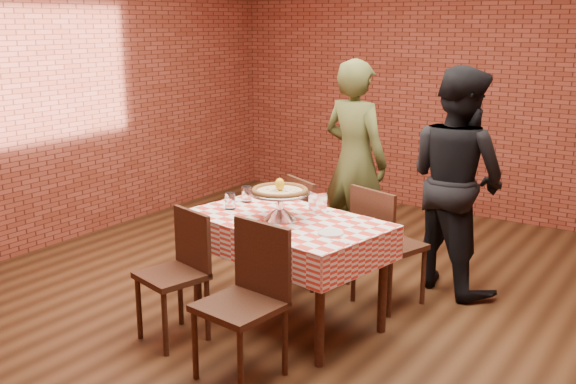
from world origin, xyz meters
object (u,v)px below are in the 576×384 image
object	(u,v)px
table	(286,271)
pizza	(280,191)
pizza_stand	(280,205)
diner_black	(457,180)
chair_far_left	(320,230)
diner_olive	(355,161)
condiment_caddy	(318,202)
chair_near_right	(239,305)
water_glass_left	(230,201)
water_glass_right	(247,194)
chair_near_left	(172,279)
chair_far_right	(389,245)

from	to	relation	value
table	pizza	bearing A→B (deg)	-133.76
pizza_stand	diner_black	distance (m)	1.51
table	diner_black	size ratio (longest dim) A/B	0.77
chair_far_left	diner_olive	distance (m)	0.81
condiment_caddy	diner_black	xyz separation A→B (m)	(0.64, 1.02, 0.04)
condiment_caddy	chair_near_right	xyz separation A→B (m)	(0.11, -1.04, -0.37)
chair_near_right	chair_far_left	bearing A→B (deg)	111.14
diner_black	table	bearing A→B (deg)	84.41
pizza	water_glass_left	bearing A→B (deg)	179.68
pizza_stand	condiment_caddy	bearing A→B (deg)	65.36
diner_black	chair_near_right	bearing A→B (deg)	100.06
pizza_stand	water_glass_left	xyz separation A→B (m)	(-0.43, 0.00, -0.03)
chair_far_left	diner_olive	xyz separation A→B (m)	(-0.06, 0.68, 0.44)
pizza_stand	chair_far_left	distance (m)	0.91
water_glass_right	pizza	bearing A→B (deg)	-26.21
chair_near_right	diner_black	size ratio (longest dim) A/B	0.52
condiment_caddy	diner_olive	xyz separation A→B (m)	(-0.35, 1.19, 0.05)
table	chair_near_left	bearing A→B (deg)	-125.24
chair_far_left	diner_olive	size ratio (longest dim) A/B	0.50
pizza_stand	diner_olive	size ratio (longest dim) A/B	0.24
pizza_stand	diner_olive	distance (m)	1.49
condiment_caddy	chair_near_left	bearing A→B (deg)	-94.76
chair_near_left	water_glass_right	bearing A→B (deg)	105.65
water_glass_right	chair_far_right	world-z (taller)	chair_far_right
water_glass_left	chair_far_left	distance (m)	0.92
pizza	condiment_caddy	xyz separation A→B (m)	(0.13, 0.28, -0.12)
pizza_stand	pizza	bearing A→B (deg)	0.00
water_glass_right	chair_far_left	world-z (taller)	chair_far_left
water_glass_right	diner_olive	world-z (taller)	diner_olive
table	chair_near_left	size ratio (longest dim) A/B	1.56
chair_far_right	chair_near_right	bearing A→B (deg)	97.58
table	water_glass_left	bearing A→B (deg)	-176.30
chair_far_left	chair_far_right	xyz separation A→B (m)	(0.65, -0.07, 0.01)
pizza_stand	table	bearing A→B (deg)	46.24
table	chair_near_left	world-z (taller)	chair_near_left
condiment_caddy	diner_olive	distance (m)	1.24
water_glass_left	chair_near_right	size ratio (longest dim) A/B	0.13
condiment_caddy	chair_near_left	xyz separation A→B (m)	(-0.56, -0.90, -0.40)
water_glass_left	diner_black	distance (m)	1.77
pizza_stand	diner_black	xyz separation A→B (m)	(0.76, 1.30, 0.02)
chair_far_right	condiment_caddy	bearing A→B (deg)	68.07
chair_near_left	diner_olive	world-z (taller)	diner_olive
water_glass_left	diner_olive	bearing A→B (deg)	81.61
table	water_glass_left	size ratio (longest dim) A/B	11.42
condiment_caddy	water_glass_right	bearing A→B (deg)	-147.14
diner_olive	diner_black	size ratio (longest dim) A/B	1.01
water_glass_right	chair_near_right	bearing A→B (deg)	-54.98
chair_far_left	water_glass_right	bearing A→B (deg)	89.41
chair_near_left	water_glass_left	bearing A→B (deg)	104.37
pizza_stand	chair_far_right	world-z (taller)	pizza_stand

